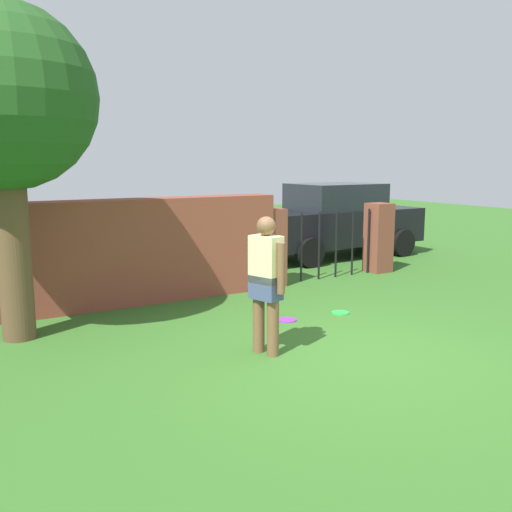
% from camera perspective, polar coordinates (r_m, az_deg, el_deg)
% --- Properties ---
extents(ground_plane, '(40.00, 40.00, 0.00)m').
position_cam_1_polar(ground_plane, '(6.72, 9.67, -10.02)').
color(ground_plane, '#336623').
extents(brick_wall, '(5.20, 0.50, 1.66)m').
position_cam_1_polar(brick_wall, '(9.03, -13.22, 0.35)').
color(brick_wall, brown).
rests_on(brick_wall, ground).
extents(tree, '(2.24, 2.24, 4.12)m').
position_cam_1_polar(tree, '(7.60, -24.19, 14.04)').
color(tree, brown).
rests_on(tree, ground).
extents(person, '(0.32, 0.52, 1.62)m').
position_cam_1_polar(person, '(6.50, 1.01, -2.33)').
color(person, brown).
rests_on(person, ground).
extents(fence_gate, '(3.03, 0.44, 1.40)m').
position_cam_1_polar(fence_gate, '(10.90, 7.26, 1.38)').
color(fence_gate, brown).
rests_on(fence_gate, ground).
extents(car, '(4.23, 1.99, 1.72)m').
position_cam_1_polar(car, '(13.45, 7.99, 3.61)').
color(car, black).
rests_on(car, ground).
extents(frisbee_purple, '(0.27, 0.27, 0.02)m').
position_cam_1_polar(frisbee_purple, '(8.07, 3.15, -6.47)').
color(frisbee_purple, purple).
rests_on(frisbee_purple, ground).
extents(frisbee_green, '(0.27, 0.27, 0.02)m').
position_cam_1_polar(frisbee_green, '(8.53, 8.51, -5.68)').
color(frisbee_green, green).
rests_on(frisbee_green, ground).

